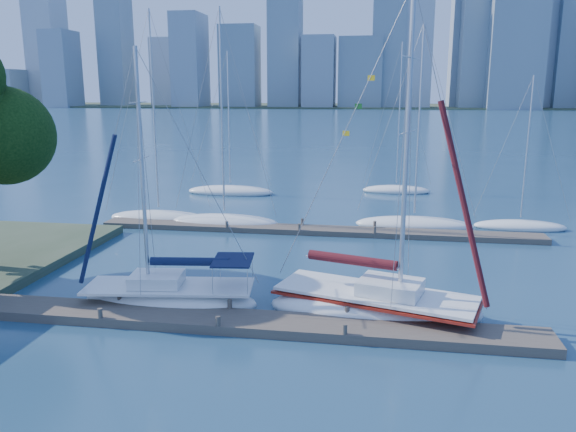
# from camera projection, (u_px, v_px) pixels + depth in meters

# --- Properties ---
(ground) EXTENTS (700.00, 700.00, 0.00)m
(ground) POSITION_uv_depth(u_px,v_px,m) (225.00, 326.00, 23.20)
(ground) COLOR #18354E
(ground) RESTS_ON ground
(near_dock) EXTENTS (26.00, 2.00, 0.40)m
(near_dock) POSITION_uv_depth(u_px,v_px,m) (224.00, 321.00, 23.15)
(near_dock) COLOR #4E4239
(near_dock) RESTS_ON ground
(far_dock) EXTENTS (30.00, 1.80, 0.36)m
(far_dock) POSITION_uv_depth(u_px,v_px,m) (315.00, 230.00, 38.27)
(far_dock) COLOR #4E4239
(far_dock) RESTS_ON ground
(far_shore) EXTENTS (800.00, 100.00, 1.50)m
(far_shore) POSITION_uv_depth(u_px,v_px,m) (369.00, 107.00, 331.51)
(far_shore) COLOR #38472D
(far_shore) RESTS_ON ground
(sailboat_navy) EXTENTS (8.31, 3.60, 11.87)m
(sailboat_navy) POSITION_uv_depth(u_px,v_px,m) (169.00, 286.00, 25.23)
(sailboat_navy) COLOR white
(sailboat_navy) RESTS_ON ground
(sailboat_maroon) EXTENTS (9.59, 5.44, 14.11)m
(sailboat_maroon) POSITION_uv_depth(u_px,v_px,m) (376.00, 292.00, 24.07)
(sailboat_maroon) COLOR white
(sailboat_maroon) RESTS_ON ground
(bg_boat_0) EXTENTS (7.92, 4.50, 15.39)m
(bg_boat_0) POSITION_uv_depth(u_px,v_px,m) (159.00, 217.00, 41.76)
(bg_boat_0) COLOR white
(bg_boat_0) RESTS_ON ground
(bg_boat_1) EXTENTS (8.28, 3.97, 15.34)m
(bg_boat_1) POSITION_uv_depth(u_px,v_px,m) (225.00, 222.00, 40.24)
(bg_boat_1) COLOR white
(bg_boat_1) RESTS_ON ground
(bg_boat_3) EXTENTS (8.51, 3.97, 14.25)m
(bg_boat_3) POSITION_uv_depth(u_px,v_px,m) (414.00, 224.00, 39.60)
(bg_boat_3) COLOR white
(bg_boat_3) RESTS_ON ground
(bg_boat_5) EXTENTS (6.53, 3.05, 10.79)m
(bg_boat_5) POSITION_uv_depth(u_px,v_px,m) (520.00, 226.00, 39.31)
(bg_boat_5) COLOR white
(bg_boat_5) RESTS_ON ground
(bg_boat_6) EXTENTS (8.44, 3.69, 13.30)m
(bg_boat_6) POSITION_uv_depth(u_px,v_px,m) (231.00, 191.00, 52.57)
(bg_boat_6) COLOR white
(bg_boat_6) RESTS_ON ground
(bg_boat_7) EXTENTS (6.33, 2.14, 14.11)m
(bg_boat_7) POSITION_uv_depth(u_px,v_px,m) (396.00, 190.00, 53.30)
(bg_boat_7) COLOR white
(bg_boat_7) RESTS_ON ground
(skyline) EXTENTS (502.46, 51.31, 109.54)m
(skyline) POSITION_uv_depth(u_px,v_px,m) (416.00, 39.00, 291.67)
(skyline) COLOR gray
(skyline) RESTS_ON ground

